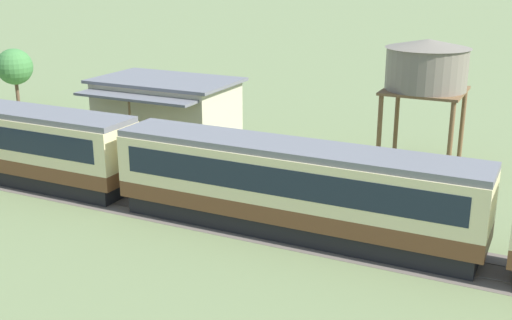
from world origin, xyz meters
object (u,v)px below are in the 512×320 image
object	(u,v)px
station_building	(167,113)
yard_tree_1	(14,67)
water_tower	(427,67)
passenger_train	(298,186)

from	to	relation	value
station_building	yard_tree_1	bearing A→B (deg)	166.54
station_building	yard_tree_1	size ratio (longest dim) A/B	1.84
water_tower	yard_tree_1	world-z (taller)	water_tower
passenger_train	yard_tree_1	distance (m)	34.21
water_tower	yard_tree_1	xyz separation A→B (m)	(-34.08, 0.90, -2.56)
station_building	yard_tree_1	world-z (taller)	yard_tree_1
station_building	yard_tree_1	xyz separation A→B (m)	(-17.96, 4.30, 1.18)
yard_tree_1	passenger_train	bearing A→B (deg)	-23.74
passenger_train	station_building	xyz separation A→B (m)	(-13.34, 9.46, -0.01)
passenger_train	yard_tree_1	xyz separation A→B (m)	(-31.29, 13.76, 1.17)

